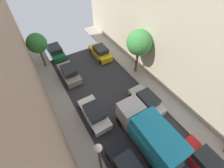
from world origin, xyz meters
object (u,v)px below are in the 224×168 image
Objects in this scene: street_tree_1 at (139,43)px; street_tree_2 at (37,43)px; parked_car_left_5 at (56,51)px; parked_car_left_4 at (69,73)px; parked_car_left_2 at (128,168)px; parked_car_left_3 at (94,114)px; parked_car_right_3 at (100,52)px; parked_car_right_1 at (205,163)px; delivery_truck at (149,134)px; parked_car_right_2 at (147,101)px; lamp_post at (100,161)px.

street_tree_2 is at bearing 143.28° from street_tree_1.
parked_car_left_4 is at bearing -90.00° from parked_car_left_5.
parked_car_left_3 is at bearing 90.00° from parked_car_left_2.
parked_car_right_1 is at bearing -90.00° from parked_car_right_3.
delivery_truck reaches higher than parked_car_left_3.
parked_car_left_4 is 0.91× the size of street_tree_2.
delivery_truck is at bearing -60.29° from parked_car_left_3.
parked_car_right_2 and parked_car_right_3 have the same top height.
delivery_truck is at bearing -72.81° from street_tree_2.
parked_car_left_2 is 3.05m from delivery_truck.
parked_car_left_2 is at bearing -90.00° from parked_car_left_4.
street_tree_2 is 15.76m from lamp_post.
street_tree_1 reaches higher than parked_car_right_2.
parked_car_left_2 is 12.41m from street_tree_1.
street_tree_1 is (7.67, -3.51, 3.63)m from parked_car_left_4.
street_tree_1 is (2.27, 4.84, 3.63)m from parked_car_right_2.
street_tree_1 is at bearing -24.57° from parked_car_left_4.
parked_car_left_4 is at bearing 81.01° from lamp_post.
parked_car_left_4 is at bearing 155.43° from street_tree_1.
street_tree_2 is (-9.72, 7.25, -0.77)m from street_tree_1.
parked_car_left_5 is 14.74m from parked_car_right_2.
parked_car_right_3 is 0.91× the size of street_tree_2.
street_tree_1 is 0.94× the size of lamp_post.
parked_car_right_2 is (0.00, 7.09, 0.00)m from parked_car_right_1.
parked_car_right_2 is (5.40, -1.47, 0.00)m from parked_car_left_3.
parked_car_left_3 and parked_car_left_4 have the same top height.
lamp_post is at bearing 163.65° from parked_car_left_2.
delivery_truck is at bearing -121.51° from street_tree_1.
parked_car_right_1 is at bearing -28.09° from parked_car_left_2.
lamp_post reaches higher than parked_car_left_3.
parked_car_left_2 is at bearing -90.00° from parked_car_left_5.
parked_car_right_1 is 0.74× the size of street_tree_1.
parked_car_right_3 is 13.75m from delivery_truck.
parked_car_right_3 is 8.21m from street_tree_2.
lamp_post reaches higher than parked_car_left_2.
parked_car_left_2 is 6.12m from parked_car_right_1.
parked_car_right_1 is at bearing -75.45° from parked_car_left_5.
street_tree_2 is (-2.05, -1.62, 2.85)m from parked_car_left_5.
parked_car_left_5 is 21.50m from parked_car_right_1.
delivery_truck reaches higher than parked_car_left_5.
delivery_truck is at bearing -101.36° from parked_car_right_3.
street_tree_1 is at bearing -36.72° from street_tree_2.
parked_car_right_1 is at bearing -68.78° from street_tree_2.
parked_car_left_4 is 1.00× the size of parked_car_right_2.
street_tree_1 is at bearing 49.74° from parked_car_left_2.
parked_car_right_3 is at bearing 90.00° from parked_car_right_1.
street_tree_1 reaches higher than parked_car_left_4.
parked_car_left_5 is at bearing 104.55° from parked_car_right_1.
street_tree_2 reaches higher than parked_car_left_4.
street_tree_1 is at bearing 64.91° from parked_car_right_2.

